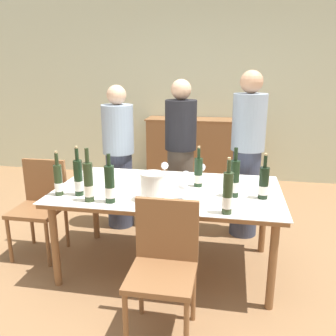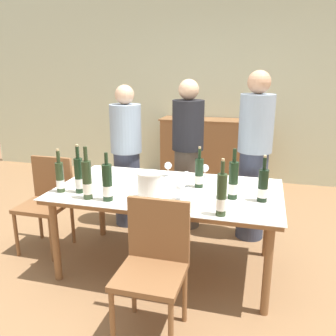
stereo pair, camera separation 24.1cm
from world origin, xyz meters
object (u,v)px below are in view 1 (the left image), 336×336
wine_glass_0 (202,168)px  person_guest_left (181,156)px  dining_table (168,196)px  person_guest_right (247,156)px  wine_bottle_4 (89,183)px  person_host (119,159)px  wine_glass_3 (186,176)px  chair_near_front (164,259)px  wine_bottle_3 (78,178)px  wine_glass_1 (165,166)px  chair_left_end (41,200)px  sideboard_cabinet (196,150)px  wine_bottle_2 (110,185)px  wine_bottle_6 (228,194)px  ice_bucket (152,186)px  wine_bottle_7 (198,173)px  wine_bottle_5 (58,180)px  wine_bottle_1 (264,184)px  wine_glass_2 (183,187)px  wine_bottle_0 (235,180)px

wine_glass_0 → person_guest_left: bearing=118.2°
dining_table → person_guest_right: (0.66, 0.79, 0.18)m
wine_bottle_4 → person_host: person_host is taller
person_guest_left → dining_table: bearing=-88.3°
wine_glass_3 → chair_near_front: chair_near_front is taller
wine_bottle_3 → wine_glass_1: 0.84m
dining_table → person_guest_left: bearing=91.7°
chair_left_end → person_host: size_ratio=0.57×
chair_near_front → person_guest_left: size_ratio=0.56×
sideboard_cabinet → wine_bottle_2: 2.92m
wine_bottle_4 → wine_bottle_6: wine_bottle_4 is taller
ice_bucket → wine_glass_0: 0.73m
wine_glass_3 → wine_bottle_2: bearing=-138.3°
wine_bottle_7 → wine_glass_3: bearing=-161.2°
wine_bottle_4 → person_guest_right: bearing=44.5°
dining_table → wine_bottle_5: size_ratio=5.19×
sideboard_cabinet → ice_bucket: 2.80m
ice_bucket → wine_bottle_1: wine_bottle_1 is taller
person_guest_right → person_guest_left: bearing=171.9°
ice_bucket → wine_bottle_6: 0.59m
wine_bottle_1 → person_host: size_ratio=0.23×
wine_glass_0 → wine_glass_2: 0.62m
wine_bottle_0 → wine_bottle_2: wine_bottle_0 is taller
dining_table → wine_bottle_6: size_ratio=4.63×
wine_bottle_4 → chair_left_end: bearing=145.9°
wine_bottle_2 → chair_near_front: bearing=-38.0°
wine_bottle_3 → wine_bottle_6: 1.17m
wine_bottle_4 → person_guest_right: (1.19, 1.17, -0.03)m
chair_left_end → wine_bottle_2: bearing=-28.3°
ice_bucket → wine_bottle_2: (-0.30, -0.10, 0.02)m
wine_bottle_4 → chair_near_front: wine_bottle_4 is taller
wine_glass_2 → person_guest_left: size_ratio=0.09×
person_host → person_guest_left: (0.65, 0.12, 0.03)m
wine_bottle_4 → person_host: 1.17m
dining_table → wine_bottle_2: 0.56m
person_guest_right → wine_bottle_4: bearing=-135.5°
dining_table → wine_glass_3: (0.14, 0.08, 0.16)m
wine_bottle_1 → person_guest_right: person_guest_right is taller
dining_table → person_host: 1.03m
wine_bottle_0 → wine_bottle_4: size_ratio=0.96×
wine_bottle_5 → chair_left_end: (-0.40, 0.38, -0.34)m
dining_table → wine_bottle_7: size_ratio=5.30×
wine_bottle_5 → chair_near_front: bearing=-25.9°
chair_left_end → person_guest_left: (1.19, 0.81, 0.29)m
wine_bottle_0 → person_guest_right: 0.89m
wine_bottle_4 → wine_bottle_7: wine_bottle_4 is taller
dining_table → wine_glass_2: bearing=-55.6°
person_host → person_guest_right: size_ratio=0.91×
ice_bucket → wine_bottle_0: wine_bottle_0 is taller
wine_bottle_5 → person_guest_left: (0.79, 1.19, -0.05)m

